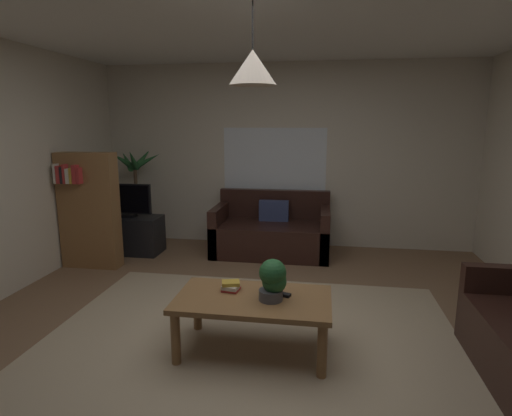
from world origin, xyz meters
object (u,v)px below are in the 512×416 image
Objects in this scene: book_on_table_1 at (230,287)px; book_on_table_0 at (231,289)px; couch_under_window at (272,233)px; remote_on_table_0 at (280,294)px; coffee_table at (253,305)px; potted_plant_on_table at (273,279)px; pendant_lamp at (253,67)px; potted_palm_corner at (137,203)px; bookshelf_corner at (89,209)px; tv_stand at (128,234)px; book_on_table_2 at (231,283)px; tv at (125,200)px.

book_on_table_0 is at bearing 86.18° from book_on_table_1.
couch_under_window is 12.35× the size of book_on_table_1.
remote_on_table_0 is at bearing -4.24° from book_on_table_0.
potted_plant_on_table is (0.15, -0.02, 0.23)m from coffee_table.
pendant_lamp is (0.19, -0.08, 1.63)m from book_on_table_1.
couch_under_window is 2.50m from coffee_table.
potted_palm_corner reaches higher than bookshelf_corner.
potted_palm_corner is (-2.31, 2.70, -0.01)m from potted_plant_on_table.
tv_stand is at bearing -113.24° from remote_on_table_0.
couch_under_window is at bearing 97.19° from potted_plant_on_table.
couch_under_window is 11.19× the size of book_on_table_2.
book_on_table_0 is 0.14× the size of tv_stand.
couch_under_window is at bearing 89.29° from book_on_table_1.
bookshelf_corner is 2.49× the size of pendant_lamp.
potted_plant_on_table is 3.20m from tv_stand.
remote_on_table_0 is at bearing -47.88° from potted_palm_corner.
book_on_table_1 is 2.86m from tv.
couch_under_window is 2.41m from book_on_table_0.
tv_stand reaches higher than coffee_table.
bookshelf_corner is (-0.19, -0.61, 0.47)m from tv_stand.
tv is (-2.10, 2.20, 0.35)m from coffee_table.
remote_on_table_0 is 3.16m from tv_stand.
pendant_lamp reaches higher than couch_under_window.
coffee_table is at bearing 0.00° from pendant_lamp.
potted_palm_corner is (-2.36, 2.61, 0.14)m from remote_on_table_0.
remote_on_table_0 is (0.37, -2.43, 0.18)m from couch_under_window.
couch_under_window is at bearing 89.27° from book_on_table_2.
book_on_table_1 is at bearing -52.89° from potted_palm_corner.
book_on_table_0 is at bearing -90.69° from couch_under_window.
book_on_table_2 is (-0.00, 0.00, 0.05)m from book_on_table_0.
book_on_table_1 is 0.38m from potted_plant_on_table.
book_on_table_2 is 3.24m from potted_palm_corner.
potted_palm_corner reaches higher than potted_plant_on_table.
potted_plant_on_table is (0.35, -0.12, 0.15)m from book_on_table_0.
coffee_table is 2.09× the size of pendant_lamp.
book_on_table_1 is at bearing 157.39° from pendant_lamp.
book_on_table_0 is (-0.19, 0.10, 0.07)m from coffee_table.
bookshelf_corner is at bearing -106.99° from tv_stand.
book_on_table_2 is (-0.03, -2.40, 0.23)m from couch_under_window.
couch_under_window is 12.01× the size of book_on_table_0.
potted_palm_corner is at bearing 97.87° from tv_stand.
pendant_lamp is (2.10, -2.20, 1.38)m from tv.
potted_palm_corner is at bearing -117.92° from remote_on_table_0.
potted_palm_corner is (-1.99, 0.18, 0.32)m from couch_under_window.
book_on_table_1 is (-0.00, -0.02, 0.02)m from book_on_table_0.
tv is at bearing 131.87° from book_on_table_1.
remote_on_table_0 is at bearing 18.36° from coffee_table.
bookshelf_corner is (-2.09, 1.54, 0.24)m from book_on_table_1.
book_on_table_0 is 1.67m from pendant_lamp.
potted_plant_on_table is 0.22× the size of bookshelf_corner.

